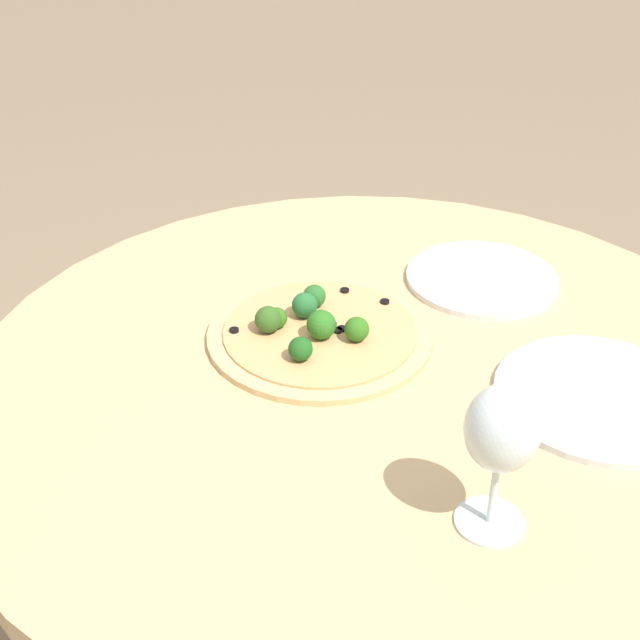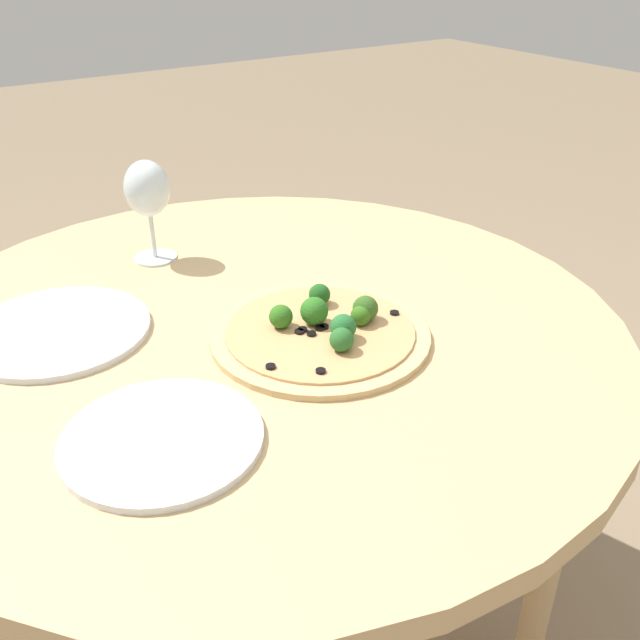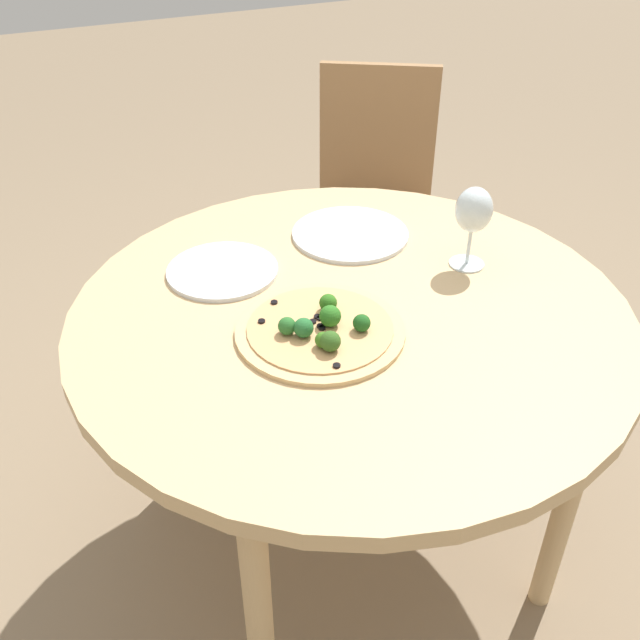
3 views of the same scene
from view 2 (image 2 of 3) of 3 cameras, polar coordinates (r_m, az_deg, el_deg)
name	(u,v)px [view 2 (image 2 of 3)]	position (r m, az deg, el deg)	size (l,w,h in m)	color
ground_plane	(272,633)	(1.60, -3.86, -23.72)	(12.00, 12.00, 0.00)	#847056
dining_table	(258,358)	(1.14, -4.98, -3.06)	(1.14, 1.14, 0.74)	tan
pizza	(322,330)	(1.05, 0.17, -0.82)	(0.33, 0.33, 0.06)	tan
wine_glass	(147,191)	(1.30, -13.65, 9.96)	(0.08, 0.08, 0.18)	silver
plate_near	(162,439)	(0.88, -12.51, -9.26)	(0.24, 0.24, 0.01)	silver
plate_far	(57,330)	(1.14, -20.29, -0.79)	(0.27, 0.27, 0.01)	silver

